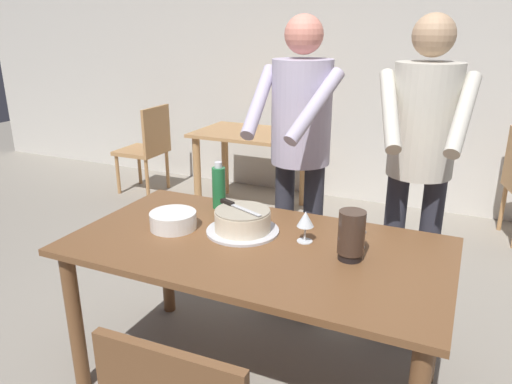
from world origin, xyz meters
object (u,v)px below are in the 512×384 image
(water_bottle, at_px, (219,187))
(background_chair_1, at_px, (147,146))
(cake_knife, at_px, (233,205))
(wine_glass_near, at_px, (358,225))
(cake_on_platter, at_px, (243,222))
(plate_stack, at_px, (173,220))
(hurricane_lamp, at_px, (351,235))
(main_dining_table, at_px, (256,265))
(background_table, at_px, (251,149))
(person_cutting_cake, at_px, (300,140))
(wine_glass_far, at_px, (305,220))
(person_standing_beside, at_px, (421,151))

(water_bottle, xyz_separation_m, background_chair_1, (-1.86, 1.85, -0.37))
(background_chair_1, bearing_deg, cake_knife, -45.21)
(wine_glass_near, bearing_deg, water_bottle, 167.16)
(cake_knife, bearing_deg, water_bottle, 131.96)
(cake_on_platter, relative_size, plate_stack, 1.55)
(wine_glass_near, distance_m, hurricane_lamp, 0.12)
(cake_on_platter, bearing_deg, wine_glass_near, 6.41)
(plate_stack, bearing_deg, main_dining_table, 0.78)
(cake_on_platter, height_order, background_table, cake_on_platter)
(wine_glass_near, relative_size, background_chair_1, 0.16)
(cake_on_platter, relative_size, person_cutting_cake, 0.20)
(wine_glass_far, distance_m, person_cutting_cake, 0.63)
(background_table, bearing_deg, main_dining_table, -64.41)
(cake_on_platter, xyz_separation_m, plate_stack, (-0.32, -0.10, -0.01))
(person_standing_beside, bearing_deg, hurricane_lamp, -104.47)
(background_chair_1, bearing_deg, wine_glass_near, -37.63)
(wine_glass_far, height_order, person_cutting_cake, person_cutting_cake)
(cake_on_platter, bearing_deg, person_standing_beside, 40.62)
(water_bottle, xyz_separation_m, background_table, (-0.68, 1.86, -0.29))
(hurricane_lamp, bearing_deg, background_table, 124.00)
(cake_knife, relative_size, plate_stack, 1.17)
(cake_on_platter, height_order, person_cutting_cake, person_cutting_cake)
(main_dining_table, distance_m, background_table, 2.43)
(plate_stack, height_order, background_table, plate_stack)
(plate_stack, xyz_separation_m, wine_glass_near, (0.84, 0.15, 0.06))
(hurricane_lamp, height_order, background_chair_1, hurricane_lamp)
(background_table, relative_size, background_chair_1, 1.11)
(plate_stack, height_order, person_standing_beside, person_standing_beside)
(background_table, xyz_separation_m, background_chair_1, (-1.18, -0.01, -0.09))
(cake_on_platter, distance_m, person_standing_beside, 0.95)
(wine_glass_far, bearing_deg, main_dining_table, -149.66)
(main_dining_table, height_order, wine_glass_near, wine_glass_near)
(wine_glass_far, xyz_separation_m, water_bottle, (-0.55, 0.22, 0.01))
(person_standing_beside, bearing_deg, person_cutting_cake, -177.24)
(wine_glass_far, xyz_separation_m, person_standing_beside, (0.40, 0.58, 0.22))
(background_chair_1, bearing_deg, background_table, 0.43)
(wine_glass_far, xyz_separation_m, person_cutting_cake, (-0.23, 0.55, 0.22))
(main_dining_table, height_order, wine_glass_far, wine_glass_far)
(background_table, bearing_deg, cake_knife, -67.19)
(main_dining_table, distance_m, cake_knife, 0.31)
(cake_knife, relative_size, person_cutting_cake, 0.15)
(cake_knife, xyz_separation_m, wine_glass_near, (0.59, 0.03, -0.01))
(cake_on_platter, distance_m, wine_glass_near, 0.53)
(plate_stack, xyz_separation_m, background_chair_1, (-1.79, 2.18, -0.30))
(person_standing_beside, distance_m, background_table, 2.27)
(cake_on_platter, relative_size, background_chair_1, 0.38)
(wine_glass_far, relative_size, water_bottle, 0.58)
(plate_stack, xyz_separation_m, person_standing_beside, (1.01, 0.69, 0.29))
(background_chair_1, bearing_deg, wine_glass_far, -40.66)
(plate_stack, xyz_separation_m, water_bottle, (0.07, 0.33, 0.07))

